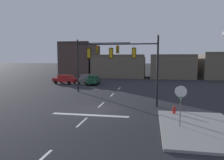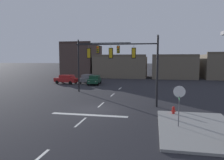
{
  "view_description": "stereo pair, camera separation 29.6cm",
  "coord_description": "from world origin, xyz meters",
  "px_view_note": "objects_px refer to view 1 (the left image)",
  "views": [
    {
      "loc": [
        4.87,
        -18.39,
        4.56
      ],
      "look_at": [
        0.81,
        3.5,
        2.35
      ],
      "focal_mm": 34.23,
      "sensor_mm": 36.0,
      "label": 1
    },
    {
      "loc": [
        5.16,
        -18.33,
        4.56
      ],
      "look_at": [
        0.81,
        3.5,
        2.35
      ],
      "focal_mm": 34.23,
      "sensor_mm": 36.0,
      "label": 2
    }
  ],
  "objects_px": {
    "car_lot_nearside": "(93,80)",
    "car_lot_farside": "(86,78)",
    "signal_mast_far_side": "(92,56)",
    "fire_hydrant": "(174,111)",
    "car_lot_middle": "(65,79)",
    "stop_sign": "(181,96)",
    "signal_mast_near_side": "(130,59)"
  },
  "relations": [
    {
      "from": "signal_mast_near_side",
      "to": "stop_sign",
      "type": "distance_m",
      "value": 7.81
    },
    {
      "from": "car_lot_middle",
      "to": "car_lot_farside",
      "type": "relative_size",
      "value": 1.03
    },
    {
      "from": "signal_mast_far_side",
      "to": "car_lot_nearside",
      "type": "height_order",
      "value": "signal_mast_far_side"
    },
    {
      "from": "car_lot_nearside",
      "to": "car_lot_farside",
      "type": "xyz_separation_m",
      "value": [
        -2.01,
        2.1,
        0.0
      ]
    },
    {
      "from": "signal_mast_far_side",
      "to": "car_lot_middle",
      "type": "height_order",
      "value": "signal_mast_far_side"
    },
    {
      "from": "signal_mast_far_side",
      "to": "car_lot_middle",
      "type": "distance_m",
      "value": 12.12
    },
    {
      "from": "signal_mast_far_side",
      "to": "stop_sign",
      "type": "bearing_deg",
      "value": -54.68
    },
    {
      "from": "fire_hydrant",
      "to": "signal_mast_near_side",
      "type": "bearing_deg",
      "value": 143.28
    },
    {
      "from": "signal_mast_far_side",
      "to": "fire_hydrant",
      "type": "bearing_deg",
      "value": -47.19
    },
    {
      "from": "car_lot_middle",
      "to": "fire_hydrant",
      "type": "bearing_deg",
      "value": -47.75
    },
    {
      "from": "car_lot_nearside",
      "to": "car_lot_farside",
      "type": "distance_m",
      "value": 2.91
    },
    {
      "from": "stop_sign",
      "to": "signal_mast_far_side",
      "type": "bearing_deg",
      "value": 125.32
    },
    {
      "from": "signal_mast_far_side",
      "to": "fire_hydrant",
      "type": "relative_size",
      "value": 9.76
    },
    {
      "from": "stop_sign",
      "to": "car_lot_nearside",
      "type": "relative_size",
      "value": 0.62
    },
    {
      "from": "signal_mast_far_side",
      "to": "stop_sign",
      "type": "distance_m",
      "value": 17.33
    },
    {
      "from": "car_lot_nearside",
      "to": "car_lot_farside",
      "type": "relative_size",
      "value": 1.02
    },
    {
      "from": "car_lot_nearside",
      "to": "car_lot_middle",
      "type": "relative_size",
      "value": 0.98
    },
    {
      "from": "car_lot_nearside",
      "to": "car_lot_farside",
      "type": "bearing_deg",
      "value": 133.65
    },
    {
      "from": "signal_mast_near_side",
      "to": "fire_hydrant",
      "type": "xyz_separation_m",
      "value": [
        3.93,
        -2.93,
        -4.25
      ]
    },
    {
      "from": "signal_mast_near_side",
      "to": "signal_mast_far_side",
      "type": "distance_m",
      "value": 9.71
    },
    {
      "from": "stop_sign",
      "to": "car_lot_middle",
      "type": "relative_size",
      "value": 0.61
    },
    {
      "from": "stop_sign",
      "to": "car_lot_farside",
      "type": "height_order",
      "value": "stop_sign"
    },
    {
      "from": "signal_mast_near_side",
      "to": "car_lot_middle",
      "type": "height_order",
      "value": "signal_mast_near_side"
    },
    {
      "from": "car_lot_middle",
      "to": "signal_mast_near_side",
      "type": "bearing_deg",
      "value": -50.29
    },
    {
      "from": "stop_sign",
      "to": "signal_mast_near_side",
      "type": "bearing_deg",
      "value": 122.41
    },
    {
      "from": "car_lot_middle",
      "to": "car_lot_nearside",
      "type": "bearing_deg",
      "value": -1.86
    },
    {
      "from": "stop_sign",
      "to": "fire_hydrant",
      "type": "distance_m",
      "value": 3.79
    },
    {
      "from": "stop_sign",
      "to": "fire_hydrant",
      "type": "bearing_deg",
      "value": 90.68
    },
    {
      "from": "signal_mast_far_side",
      "to": "car_lot_farside",
      "type": "height_order",
      "value": "signal_mast_far_side"
    },
    {
      "from": "car_lot_nearside",
      "to": "car_lot_middle",
      "type": "xyz_separation_m",
      "value": [
        -5.42,
        0.18,
        0.0
      ]
    },
    {
      "from": "car_lot_nearside",
      "to": "car_lot_middle",
      "type": "bearing_deg",
      "value": 178.14
    },
    {
      "from": "signal_mast_near_side",
      "to": "car_lot_nearside",
      "type": "height_order",
      "value": "signal_mast_near_side"
    }
  ]
}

